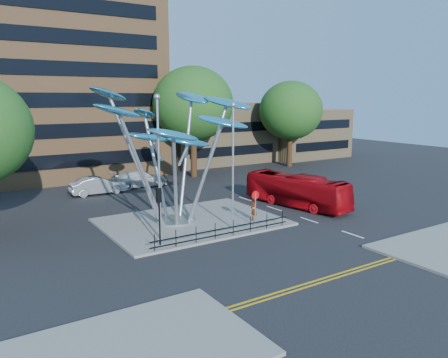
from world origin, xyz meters
TOP-DOWN VIEW (x-y plane):
  - ground at (0.00, 0.00)m, footprint 120.00×120.00m
  - traffic_island at (-1.00, 6.00)m, footprint 12.00×9.00m
  - double_yellow_near at (0.00, -6.00)m, footprint 40.00×0.12m
  - double_yellow_far at (0.00, -6.30)m, footprint 40.00×0.12m
  - brick_tower at (-6.00, 32.00)m, footprint 25.00×15.00m
  - low_building_near at (16.00, 30.00)m, footprint 15.00×8.00m
  - low_building_far at (30.00, 28.00)m, footprint 12.00×8.00m
  - tree_right at (8.00, 22.00)m, footprint 8.80×8.80m
  - tree_far at (22.00, 22.00)m, footprint 8.00×8.00m
  - leaf_sculpture at (-2.07, 6.68)m, footprint 12.72×9.54m
  - street_lamp_left at (-4.50, 3.50)m, footprint 0.36×0.36m
  - street_lamp_right at (0.50, 3.00)m, footprint 0.36×0.36m
  - traffic_light_island at (-5.00, 2.50)m, footprint 0.28×0.18m
  - no_entry_sign_island at (2.00, 2.52)m, footprint 0.60×0.10m
  - pedestrian_railing_front at (-1.00, 1.70)m, footprint 10.00×0.06m
  - red_bus at (8.50, 5.65)m, footprint 3.78×9.60m
  - pedestrian at (2.80, 3.76)m, footprint 0.62×0.47m
  - parked_car_mid at (-3.77, 18.80)m, footprint 5.01×1.81m
  - parked_car_right at (0.73, 19.94)m, footprint 5.67×2.40m

SIDE VIEW (x-z plane):
  - ground at x=0.00m, z-range 0.00..0.00m
  - double_yellow_near at x=0.00m, z-range 0.00..0.01m
  - double_yellow_far at x=0.00m, z-range 0.00..0.01m
  - traffic_island at x=-1.00m, z-range 0.00..0.15m
  - pedestrian_railing_front at x=-1.00m, z-range 0.05..1.05m
  - parked_car_right at x=0.73m, z-range 0.00..1.63m
  - parked_car_mid at x=-3.77m, z-range 0.00..1.64m
  - pedestrian at x=2.80m, z-range 0.15..1.69m
  - red_bus at x=8.50m, z-range 0.00..2.61m
  - no_entry_sign_island at x=2.00m, z-range 0.59..3.04m
  - traffic_light_island at x=-5.00m, z-range 0.90..4.33m
  - low_building_far at x=30.00m, z-range 0.00..7.00m
  - low_building_near at x=16.00m, z-range 0.00..8.00m
  - street_lamp_right at x=0.50m, z-range 0.94..9.24m
  - street_lamp_left at x=-4.50m, z-range 0.96..9.76m
  - leaf_sculpture at x=-2.07m, z-range 2.12..11.63m
  - tree_far at x=22.00m, z-range 1.70..12.51m
  - tree_right at x=8.00m, z-range 1.98..14.09m
  - brick_tower at x=-6.00m, z-range 0.00..30.00m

